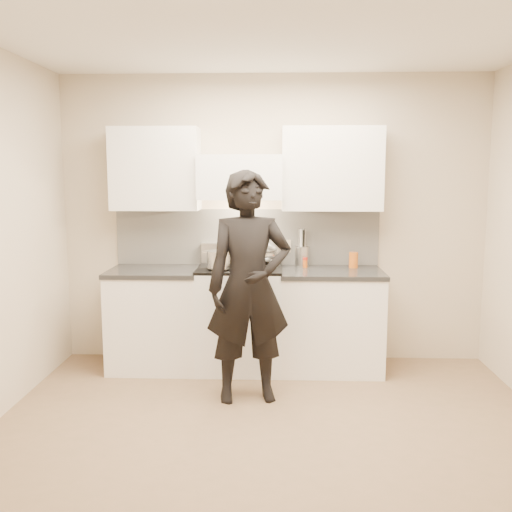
# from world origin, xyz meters

# --- Properties ---
(ground_plane) EXTENTS (4.00, 4.00, 0.00)m
(ground_plane) POSITION_xyz_m (0.00, 0.00, 0.00)
(ground_plane) COLOR #816249
(room_shell) EXTENTS (4.04, 3.54, 2.70)m
(room_shell) POSITION_xyz_m (-0.06, 0.37, 1.60)
(room_shell) COLOR #BFB29D
(room_shell) RESTS_ON ground
(stove) EXTENTS (0.76, 0.65, 0.96)m
(stove) POSITION_xyz_m (-0.30, 1.42, 0.47)
(stove) COLOR white
(stove) RESTS_ON ground
(counter_right) EXTENTS (0.92, 0.67, 0.92)m
(counter_right) POSITION_xyz_m (0.53, 1.43, 0.46)
(counter_right) COLOR white
(counter_right) RESTS_ON ground
(counter_left) EXTENTS (0.82, 0.67, 0.92)m
(counter_left) POSITION_xyz_m (-1.08, 1.43, 0.46)
(counter_left) COLOR white
(counter_left) RESTS_ON ground
(wok) EXTENTS (0.34, 0.41, 0.27)m
(wok) POSITION_xyz_m (-0.12, 1.56, 1.05)
(wok) COLOR #BABABA
(wok) RESTS_ON stove
(stock_pot) EXTENTS (0.31, 0.30, 0.15)m
(stock_pot) POSITION_xyz_m (-0.47, 1.28, 1.04)
(stock_pot) COLOR #BABABA
(stock_pot) RESTS_ON stove
(utensil_crock) EXTENTS (0.13, 0.13, 0.35)m
(utensil_crock) POSITION_xyz_m (0.27, 1.67, 1.03)
(utensil_crock) COLOR #BABABA
(utensil_crock) RESTS_ON counter_right
(spice_jar) EXTENTS (0.04, 0.04, 0.09)m
(spice_jar) POSITION_xyz_m (0.30, 1.57, 0.97)
(spice_jar) COLOR #C45413
(spice_jar) RESTS_ON counter_right
(oil_glass) EXTENTS (0.08, 0.08, 0.14)m
(oil_glass) POSITION_xyz_m (0.74, 1.57, 0.99)
(oil_glass) COLOR #C15B17
(oil_glass) RESTS_ON counter_right
(person) EXTENTS (0.73, 0.55, 1.81)m
(person) POSITION_xyz_m (-0.18, 0.69, 0.91)
(person) COLOR black
(person) RESTS_ON ground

